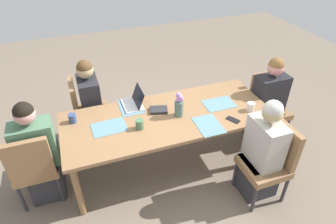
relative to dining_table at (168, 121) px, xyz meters
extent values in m
plane|color=#756656|center=(0.00, 0.00, -0.66)|extent=(10.00, 10.00, 0.00)
cube|color=olive|center=(0.00, 0.00, 0.05)|extent=(2.34, 0.95, 0.04)
cylinder|color=olive|center=(-1.09, -0.39, -0.32)|extent=(0.07, 0.07, 0.69)
cylinder|color=olive|center=(1.09, -0.39, -0.32)|extent=(0.07, 0.07, 0.69)
cylinder|color=olive|center=(-1.09, 0.39, -0.32)|extent=(0.07, 0.07, 0.69)
cylinder|color=olive|center=(1.09, 0.39, -0.32)|extent=(0.07, 0.07, 0.69)
cube|color=olive|center=(-1.47, 0.03, -0.25)|extent=(0.44, 0.44, 0.08)
cube|color=olive|center=(-1.47, -0.16, 0.01)|extent=(0.42, 0.06, 0.45)
cylinder|color=#333338|center=(-1.66, 0.22, -0.48)|extent=(0.04, 0.04, 0.37)
cylinder|color=#333338|center=(-1.28, 0.22, -0.48)|extent=(0.04, 0.04, 0.37)
cylinder|color=#333338|center=(-1.66, -0.16, -0.48)|extent=(0.04, 0.04, 0.37)
cylinder|color=#333338|center=(-1.28, -0.16, -0.48)|extent=(0.04, 0.04, 0.37)
cube|color=#2D2D33|center=(-1.41, 0.03, -0.44)|extent=(0.34, 0.36, 0.45)
cube|color=#4C7556|center=(-1.41, 0.03, 0.04)|extent=(0.40, 0.24, 0.50)
sphere|color=tan|center=(-1.41, 0.03, 0.41)|extent=(0.20, 0.20, 0.20)
sphere|color=black|center=(-1.41, 0.03, 0.44)|extent=(0.19, 0.19, 0.19)
cube|color=olive|center=(0.78, -0.79, -0.25)|extent=(0.44, 0.44, 0.08)
cube|color=olive|center=(0.97, -0.79, 0.01)|extent=(0.06, 0.42, 0.45)
cylinder|color=#333338|center=(0.59, -0.98, -0.48)|extent=(0.04, 0.04, 0.37)
cylinder|color=#333338|center=(0.59, -0.60, -0.48)|extent=(0.04, 0.04, 0.37)
cylinder|color=#333338|center=(0.97, -0.98, -0.48)|extent=(0.04, 0.04, 0.37)
cylinder|color=#333338|center=(0.97, -0.60, -0.48)|extent=(0.04, 0.04, 0.37)
cube|color=#2D2D33|center=(0.78, -0.73, -0.44)|extent=(0.36, 0.34, 0.45)
cube|color=#B7B2A8|center=(0.78, -0.73, 0.04)|extent=(0.24, 0.40, 0.50)
sphere|color=tan|center=(0.78, -0.73, 0.41)|extent=(0.20, 0.20, 0.20)
sphere|color=beige|center=(0.78, -0.73, 0.44)|extent=(0.19, 0.19, 0.19)
cube|color=olive|center=(-0.77, 0.81, -0.25)|extent=(0.44, 0.44, 0.08)
cube|color=olive|center=(-0.96, 0.81, 0.01)|extent=(0.06, 0.42, 0.45)
cylinder|color=#333338|center=(-0.58, 1.00, -0.48)|extent=(0.04, 0.04, 0.37)
cylinder|color=#333338|center=(-0.58, 0.62, -0.48)|extent=(0.04, 0.04, 0.37)
cylinder|color=#333338|center=(-0.96, 1.00, -0.48)|extent=(0.04, 0.04, 0.37)
cylinder|color=#333338|center=(-0.96, 0.62, -0.48)|extent=(0.04, 0.04, 0.37)
cube|color=#2D2D33|center=(-0.77, 0.75, -0.44)|extent=(0.36, 0.34, 0.45)
cube|color=#232328|center=(-0.77, 0.75, 0.04)|extent=(0.24, 0.40, 0.50)
sphere|color=tan|center=(-0.77, 0.75, 0.41)|extent=(0.20, 0.20, 0.20)
sphere|color=#51381E|center=(-0.77, 0.75, 0.44)|extent=(0.19, 0.19, 0.19)
cube|color=olive|center=(1.45, 0.04, -0.25)|extent=(0.44, 0.44, 0.08)
cube|color=olive|center=(1.45, 0.23, 0.01)|extent=(0.42, 0.06, 0.45)
cylinder|color=#333338|center=(1.64, -0.15, -0.48)|extent=(0.04, 0.04, 0.37)
cylinder|color=#333338|center=(1.26, -0.15, -0.48)|extent=(0.04, 0.04, 0.37)
cylinder|color=#333338|center=(1.64, 0.23, -0.48)|extent=(0.04, 0.04, 0.37)
cylinder|color=#333338|center=(1.26, 0.23, -0.48)|extent=(0.04, 0.04, 0.37)
cube|color=#2D2D33|center=(1.39, 0.04, -0.44)|extent=(0.34, 0.36, 0.45)
cube|color=#232328|center=(1.39, 0.04, 0.04)|extent=(0.40, 0.24, 0.50)
sphere|color=#D68988|center=(1.39, 0.04, 0.41)|extent=(0.20, 0.20, 0.20)
sphere|color=brown|center=(1.39, 0.04, 0.44)|extent=(0.19, 0.19, 0.19)
cylinder|color=#4C6B60|center=(0.12, -0.03, 0.16)|extent=(0.10, 0.10, 0.18)
sphere|color=#B27AC6|center=(0.13, -0.03, 0.29)|extent=(0.06, 0.06, 0.06)
cylinder|color=#477A3D|center=(0.13, -0.03, 0.27)|extent=(0.01, 0.01, 0.04)
sphere|color=#B27AC6|center=(0.12, 0.00, 0.31)|extent=(0.06, 0.06, 0.06)
cylinder|color=#477A3D|center=(0.12, 0.00, 0.28)|extent=(0.01, 0.01, 0.07)
sphere|color=#B27AC6|center=(0.11, -0.03, 0.33)|extent=(0.06, 0.06, 0.06)
cylinder|color=#477A3D|center=(0.11, -0.03, 0.29)|extent=(0.01, 0.01, 0.08)
sphere|color=#B27AC6|center=(0.10, -0.05, 0.29)|extent=(0.05, 0.05, 0.05)
cylinder|color=#477A3D|center=(0.10, -0.05, 0.27)|extent=(0.01, 0.01, 0.04)
sphere|color=#B27AC6|center=(0.12, -0.05, 0.32)|extent=(0.06, 0.06, 0.06)
cylinder|color=#477A3D|center=(0.12, -0.05, 0.28)|extent=(0.01, 0.01, 0.07)
cube|color=slate|center=(-0.66, 0.01, 0.07)|extent=(0.37, 0.28, 0.00)
cube|color=slate|center=(0.35, -0.31, 0.07)|extent=(0.27, 0.37, 0.00)
cube|color=slate|center=(-0.35, 0.31, 0.07)|extent=(0.27, 0.37, 0.00)
cube|color=slate|center=(0.65, 0.02, 0.07)|extent=(0.36, 0.27, 0.00)
cube|color=silver|center=(-0.32, 0.33, 0.08)|extent=(0.22, 0.32, 0.02)
cube|color=black|center=(-0.25, 0.33, 0.18)|extent=(0.08, 0.31, 0.19)
cylinder|color=#33477A|center=(-1.01, 0.24, 0.12)|extent=(0.08, 0.08, 0.10)
cylinder|color=#47704C|center=(-0.36, -0.11, 0.12)|extent=(0.08, 0.08, 0.11)
cylinder|color=white|center=(0.92, -0.22, 0.12)|extent=(0.09, 0.09, 0.10)
cube|color=#28282D|center=(-0.07, 0.12, 0.08)|extent=(0.23, 0.19, 0.03)
cube|color=black|center=(0.64, -0.32, 0.07)|extent=(0.14, 0.17, 0.01)
camera|label=1|loc=(-0.90, -2.48, 1.99)|focal=31.21mm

